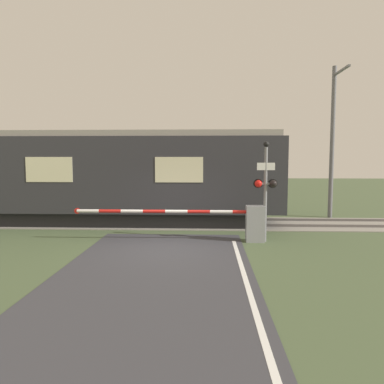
% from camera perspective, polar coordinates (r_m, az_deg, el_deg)
% --- Properties ---
extents(ground_plane, '(80.00, 80.00, 0.00)m').
position_cam_1_polar(ground_plane, '(11.70, -3.89, -8.52)').
color(ground_plane, '#475638').
extents(track_bed, '(36.00, 3.20, 0.13)m').
position_cam_1_polar(track_bed, '(15.96, -2.15, -4.72)').
color(track_bed, gray).
rests_on(track_bed, ground_plane).
extents(train, '(18.23, 3.07, 3.85)m').
position_cam_1_polar(train, '(16.84, -18.85, 2.20)').
color(train, black).
rests_on(train, ground_plane).
extents(crossing_barrier, '(6.38, 0.44, 1.20)m').
position_cam_1_polar(crossing_barrier, '(12.55, 7.04, -4.45)').
color(crossing_barrier, gray).
rests_on(crossing_barrier, ground_plane).
extents(signal_post, '(0.78, 0.26, 3.32)m').
position_cam_1_polar(signal_post, '(12.49, 11.14, 1.02)').
color(signal_post, gray).
rests_on(signal_post, ground_plane).
extents(catenary_pole, '(0.20, 1.90, 6.91)m').
position_cam_1_polar(catenary_pole, '(18.46, 20.64, 7.47)').
color(catenary_pole, slate).
rests_on(catenary_pole, ground_plane).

